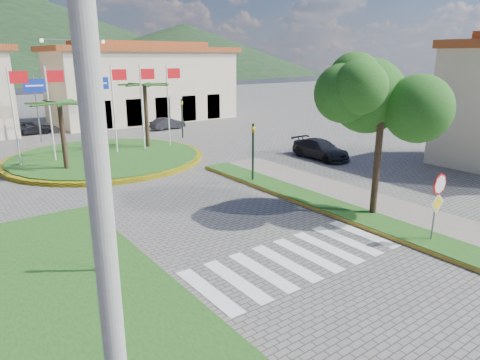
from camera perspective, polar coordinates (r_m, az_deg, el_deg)
ground at (r=12.50m, az=20.48°, el=-16.53°), size 160.00×160.00×0.00m
sidewalk_right at (r=18.08m, az=25.84°, el=-6.51°), size 4.00×28.00×0.15m
verge_right at (r=17.08m, az=23.91°, el=-7.51°), size 1.60×28.00×0.18m
median_left at (r=13.36m, az=-20.78°, el=-13.86°), size 5.00×14.00×0.18m
crosswalk at (r=14.67m, az=7.23°, el=-10.44°), size 8.00×3.00×0.01m
roundabout_island at (r=29.59m, az=-17.47°, el=2.95°), size 12.70×12.70×6.00m
stop_sign at (r=16.59m, az=24.86°, el=-2.04°), size 0.80×0.11×2.65m
deciduous_tree at (r=18.05m, az=18.59°, el=10.98°), size 3.60×3.60×6.80m
utility_pole at (r=6.01m, az=-17.93°, el=-4.47°), size 0.32×0.32×9.00m
traffic_light_left at (r=13.36m, az=-16.82°, el=-4.71°), size 0.15×0.18×3.20m
traffic_light_right at (r=22.61m, az=1.74°, el=4.38°), size 0.15×0.18×3.20m
traffic_light_far at (r=36.08m, az=-7.76°, el=8.65°), size 0.18×0.15×3.20m
direction_sign_west at (r=37.19m, az=-25.57°, el=9.94°), size 1.60×0.14×5.20m
direction_sign_east at (r=38.47m, az=-18.18°, el=10.85°), size 1.60×0.14×5.20m
street_lamp_centre at (r=36.89m, az=-20.81°, el=11.93°), size 4.80×0.16×8.00m
building_right at (r=47.52m, az=-12.87°, el=12.55°), size 19.08×9.54×8.05m
hill_far_east at (r=161.21m, az=-7.32°, el=16.86°), size 120.00×120.00×18.00m
car_dark_a at (r=41.65m, az=-26.22°, el=6.29°), size 3.67×1.62×1.23m
car_dark_b at (r=40.83m, az=-9.62°, el=7.45°), size 3.36×1.38×1.08m
car_side_right at (r=28.99m, az=10.68°, el=4.07°), size 1.88×4.37×1.25m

